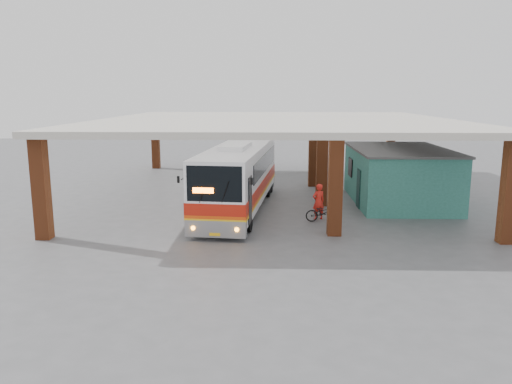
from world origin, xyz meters
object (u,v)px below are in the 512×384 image
object	(u,v)px
motorcycle	(324,212)
coach_bus	(239,177)
red_chair	(341,186)
pedestrian	(318,202)

from	to	relation	value
motorcycle	coach_bus	bearing A→B (deg)	57.96
motorcycle	red_chair	distance (m)	7.92
motorcycle	red_chair	xyz separation A→B (m)	(1.84, 7.70, -0.11)
motorcycle	pedestrian	world-z (taller)	pedestrian
red_chair	coach_bus	bearing A→B (deg)	-142.51
coach_bus	motorcycle	bearing A→B (deg)	-24.30
coach_bus	red_chair	size ratio (longest dim) A/B	16.27
coach_bus	motorcycle	distance (m)	5.13
coach_bus	motorcycle	size ratio (longest dim) A/B	7.17
motorcycle	red_chair	world-z (taller)	motorcycle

